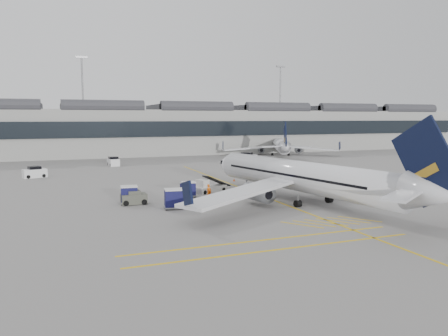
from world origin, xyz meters
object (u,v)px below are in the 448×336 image
object	(u,v)px
airliner_main	(304,177)
pushback_tug	(134,198)
baggage_cart_a	(189,189)
ramp_agent_a	(209,192)
belt_loader	(209,187)
ramp_agent_b	(209,198)

from	to	relation	value
airliner_main	pushback_tug	bearing A→B (deg)	151.50
baggage_cart_a	ramp_agent_a	size ratio (longest dim) A/B	1.05
belt_loader	airliner_main	bearing A→B (deg)	-75.99
belt_loader	baggage_cart_a	size ratio (longest dim) A/B	2.84
pushback_tug	ramp_agent_b	bearing A→B (deg)	-26.80
baggage_cart_a	ramp_agent_a	world-z (taller)	baggage_cart_a
baggage_cart_a	ramp_agent_a	distance (m)	3.02
ramp_agent_b	pushback_tug	xyz separation A→B (m)	(-7.26, 3.52, -0.13)
ramp_agent_b	airliner_main	bearing A→B (deg)	133.53
belt_loader	ramp_agent_b	distance (m)	8.17
belt_loader	baggage_cart_a	world-z (taller)	belt_loader
belt_loader	pushback_tug	xyz separation A→B (m)	(-9.93, -4.20, 0.04)
airliner_main	baggage_cart_a	bearing A→B (deg)	133.89
ramp_agent_a	ramp_agent_b	xyz separation A→B (m)	(-0.97, -2.98, -0.09)
belt_loader	ramp_agent_a	world-z (taller)	belt_loader
belt_loader	pushback_tug	world-z (taller)	belt_loader
ramp_agent_a	belt_loader	bearing A→B (deg)	40.83
baggage_cart_a	ramp_agent_a	bearing A→B (deg)	-50.01
airliner_main	belt_loader	xyz separation A→B (m)	(-7.39, 9.79, -2.13)
ramp_agent_b	belt_loader	bearing A→B (deg)	-143.97
airliner_main	belt_loader	bearing A→B (deg)	116.43
baggage_cart_a	pushback_tug	distance (m)	6.94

